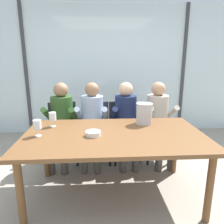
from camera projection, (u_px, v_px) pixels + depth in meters
ground at (110, 156)px, 3.45m from camera, size 14.00×14.00×0.00m
window_glass_panel at (106, 71)px, 4.36m from camera, size 7.14×0.03×2.60m
window_mullion_left at (26, 71)px, 4.24m from camera, size 0.06×0.06×2.60m
window_mullion_right at (183, 70)px, 4.44m from camera, size 0.06×0.06×2.60m
hillside_vineyard at (103, 74)px, 7.94m from camera, size 13.14×2.40×1.91m
dining_table at (114, 140)px, 2.31m from camera, size 1.94×1.13×0.76m
chair_near_curtain at (63, 127)px, 3.26m from camera, size 0.50×0.50×0.89m
chair_left_of_center at (96, 127)px, 3.28m from camera, size 0.47×0.47×0.89m
chair_center at (124, 126)px, 3.33m from camera, size 0.49×0.49×0.89m
chair_right_of_center at (154, 125)px, 3.36m from camera, size 0.49×0.49×0.89m
person_olive_shirt at (61, 119)px, 3.08m from camera, size 0.48×0.63×1.21m
person_pale_blue_shirt at (92, 118)px, 3.11m from camera, size 0.48×0.63×1.21m
person_navy_polo at (126, 118)px, 3.14m from camera, size 0.47×0.62×1.21m
person_beige_jumper at (159, 117)px, 3.17m from camera, size 0.49×0.63×1.21m
ice_bucket_primary at (144, 113)px, 2.61m from camera, size 0.21×0.21×0.26m
tasting_bowl at (93, 133)px, 2.22m from camera, size 0.16×0.16×0.05m
wine_glass_by_left_taster at (37, 125)px, 2.19m from camera, size 0.08×0.08×0.17m
wine_glass_near_bucket at (53, 117)px, 2.50m from camera, size 0.08×0.08×0.17m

